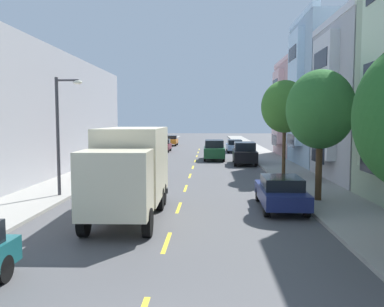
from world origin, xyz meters
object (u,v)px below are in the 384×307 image
(parked_wagon_white, at_px, (155,149))
(moving_forest_sedan, at_px, (214,150))
(parked_wagon_sky, at_px, (234,145))
(parked_sedan_navy, at_px, (281,192))
(parked_hatchback_burgundy, at_px, (163,146))
(parked_hatchback_orange, at_px, (171,141))
(street_tree_second, at_px, (320,110))
(street_tree_third, at_px, (285,107))
(parked_suv_black, at_px, (245,153))
(parked_hatchback_red, at_px, (122,168))
(street_lamp, at_px, (61,126))
(delivery_box_truck, at_px, (131,167))

(parked_wagon_white, distance_m, moving_forest_sedan, 6.96)
(parked_wagon_sky, bearing_deg, parked_sedan_navy, -89.81)
(parked_hatchback_burgundy, distance_m, parked_hatchback_orange, 11.64)
(street_tree_second, xyz_separation_m, parked_wagon_white, (-10.75, 23.08, -3.52))
(street_tree_third, relative_size, parked_hatchback_burgundy, 1.59)
(street_tree_second, relative_size, parked_suv_black, 1.24)
(street_tree_third, height_order, parked_hatchback_orange, street_tree_third)
(street_tree_third, distance_m, parked_hatchback_burgundy, 23.71)
(parked_hatchback_red, bearing_deg, parked_sedan_navy, -42.99)
(street_tree_third, distance_m, parked_hatchback_orange, 34.40)
(street_lamp, height_order, parked_hatchback_orange, street_lamp)
(parked_sedan_navy, relative_size, parked_wagon_white, 0.96)
(street_tree_second, xyz_separation_m, street_lamp, (-12.33, 0.70, -0.77))
(street_lamp, xyz_separation_m, parked_hatchback_burgundy, (1.64, 28.78, -2.79))
(street_tree_second, height_order, moving_forest_sedan, street_tree_second)
(street_tree_second, relative_size, street_lamp, 1.04)
(parked_suv_black, bearing_deg, street_lamp, -123.81)
(moving_forest_sedan, bearing_deg, parked_hatchback_burgundy, 122.21)
(street_tree_third, bearing_deg, delivery_box_truck, -125.42)
(parked_hatchback_burgundy, xyz_separation_m, parked_wagon_white, (-0.06, -6.40, 0.05))
(street_tree_second, bearing_deg, delivery_box_truck, -160.92)
(delivery_box_truck, height_order, parked_hatchback_orange, delivery_box_truck)
(street_tree_second, relative_size, parked_sedan_navy, 1.33)
(street_tree_second, bearing_deg, parked_hatchback_burgundy, 109.93)
(parked_wagon_sky, bearing_deg, street_tree_second, -85.97)
(parked_hatchback_orange, xyz_separation_m, parked_hatchback_red, (0.02, -34.25, 0.00))
(street_tree_third, xyz_separation_m, parked_suv_black, (-2.01, 7.41, -3.75))
(parked_wagon_sky, relative_size, parked_wagon_white, 1.00)
(parked_wagon_sky, bearing_deg, street_tree_third, -84.27)
(parked_sedan_navy, xyz_separation_m, parked_wagon_sky, (-0.10, 30.62, 0.05))
(parked_hatchback_burgundy, height_order, parked_hatchback_orange, same)
(parked_hatchback_burgundy, distance_m, parked_hatchback_red, 22.61)
(street_lamp, bearing_deg, parked_wagon_white, 85.96)
(street_tree_third, bearing_deg, parked_hatchback_burgundy, 117.21)
(parked_hatchback_orange, bearing_deg, street_tree_second, -75.32)
(moving_forest_sedan, bearing_deg, street_tree_second, -76.93)
(parked_suv_black, xyz_separation_m, parked_hatchback_orange, (-8.77, 25.01, -0.23))
(parked_sedan_navy, xyz_separation_m, parked_hatchback_red, (-8.79, 8.20, 0.01))
(parked_sedan_navy, height_order, parked_wagon_sky, parked_wagon_sky)
(street_lamp, relative_size, parked_suv_black, 1.19)
(delivery_box_truck, distance_m, parked_hatchback_burgundy, 32.44)
(delivery_box_truck, bearing_deg, parked_hatchback_red, 104.71)
(parked_hatchback_red, distance_m, moving_forest_sedan, 14.34)
(delivery_box_truck, height_order, parked_wagon_sky, delivery_box_truck)
(street_lamp, height_order, parked_hatchback_burgundy, street_lamp)
(parked_suv_black, distance_m, parked_sedan_navy, 17.44)
(parked_hatchback_burgundy, bearing_deg, moving_forest_sedan, -57.79)
(street_lamp, bearing_deg, street_tree_third, 32.98)
(parked_wagon_white, bearing_deg, parked_wagon_sky, 35.60)
(street_tree_third, distance_m, parked_wagon_sky, 21.07)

